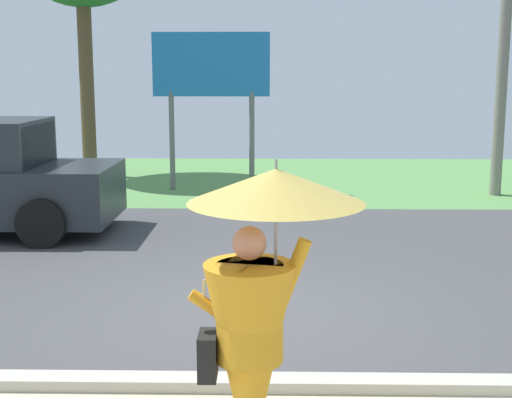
% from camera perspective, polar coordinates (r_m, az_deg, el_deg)
% --- Properties ---
extents(ground_plane, '(40.00, 22.00, 0.20)m').
position_cam_1_polar(ground_plane, '(10.98, -0.02, -4.09)').
color(ground_plane, '#424244').
extents(monk_pedestrian, '(1.14, 1.13, 2.13)m').
position_cam_1_polar(monk_pedestrian, '(4.66, 0.07, -8.73)').
color(monk_pedestrian, orange).
rests_on(monk_pedestrian, ground_plane).
extents(utility_pole, '(1.80, 0.24, 6.80)m').
position_cam_1_polar(utility_pole, '(16.16, 19.30, 12.91)').
color(utility_pole, gray).
rests_on(utility_pole, ground_plane).
extents(roadside_billboard, '(2.60, 0.12, 3.50)m').
position_cam_1_polar(roadside_billboard, '(16.02, -3.61, 9.80)').
color(roadside_billboard, slate).
rests_on(roadside_billboard, ground_plane).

